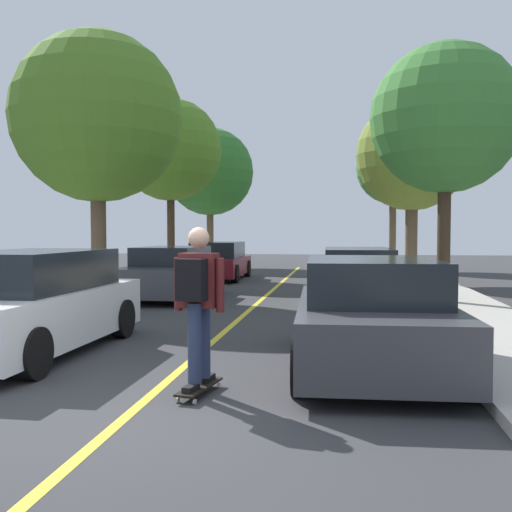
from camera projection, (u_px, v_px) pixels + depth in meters
name	position (u px, v px, depth m)	size (l,w,h in m)	color
ground	(130.00, 413.00, 5.79)	(80.00, 80.00, 0.00)	#353538
center_line	(216.00, 339.00, 9.74)	(0.12, 39.20, 0.01)	gold
parked_car_left_nearest	(31.00, 303.00, 8.61)	(1.93, 4.27, 1.50)	white
parked_car_left_near	(171.00, 273.00, 15.72)	(1.97, 4.25, 1.37)	#38383D
parked_car_left_far	(219.00, 261.00, 21.84)	(1.98, 4.39, 1.39)	maroon
parked_car_right_nearest	(372.00, 316.00, 7.67)	(2.09, 4.24, 1.43)	#38383D
parked_car_right_near	(357.00, 276.00, 14.34)	(1.95, 4.51, 1.38)	#BCAD89
street_tree_left_nearest	(97.00, 118.00, 15.77)	(4.53, 4.53, 6.95)	brown
street_tree_left_near	(170.00, 150.00, 22.54)	(3.90, 3.90, 6.70)	#3D2D1E
street_tree_left_far	(210.00, 172.00, 29.35)	(4.34, 4.34, 6.77)	brown
street_tree_right_nearest	(445.00, 119.00, 13.71)	(3.47, 3.47, 6.00)	#3D2D1E
street_tree_right_near	(412.00, 156.00, 20.08)	(3.78, 3.78, 6.12)	brown
street_tree_right_far	(393.00, 168.00, 27.40)	(3.41, 3.41, 6.31)	brown
skateboard	(199.00, 387.00, 6.44)	(0.36, 0.87, 0.10)	black
skateboarder	(198.00, 296.00, 6.36)	(0.59, 0.71, 1.72)	black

